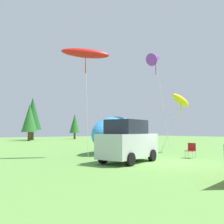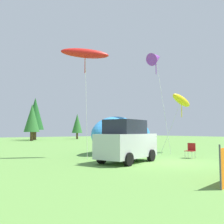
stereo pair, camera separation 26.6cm
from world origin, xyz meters
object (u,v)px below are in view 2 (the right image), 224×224
at_px(parked_car, 127,142).
at_px(kite_yellow_hero, 181,101).
at_px(kite_red_lizard, 85,54).
at_px(folding_chair, 191,149).
at_px(kite_purple_delta, 156,58).
at_px(inflatable_cat, 122,136).

relative_size(parked_car, kite_yellow_hero, 0.89).
bearing_deg(kite_red_lizard, folding_chair, -40.20).
bearing_deg(parked_car, folding_chair, -27.04).
xyz_separation_m(kite_red_lizard, kite_purple_delta, (6.14, -0.48, 0.68)).
xyz_separation_m(folding_chair, kite_red_lizard, (-5.05, 4.26, 6.15)).
relative_size(kite_red_lizard, kite_purple_delta, 0.88).
bearing_deg(kite_red_lizard, parked_car, -81.17).
relative_size(parked_car, kite_purple_delta, 0.51).
distance_m(parked_car, inflatable_cat, 6.83).
distance_m(folding_chair, kite_red_lizard, 9.03).
height_order(parked_car, folding_chair, parked_car).
relative_size(inflatable_cat, kite_yellow_hero, 1.86).
xyz_separation_m(parked_car, inflatable_cat, (4.14, 5.42, 0.19)).
distance_m(folding_chair, inflatable_cat, 6.24).
xyz_separation_m(parked_car, folding_chair, (4.50, -0.77, -0.56)).
bearing_deg(parked_car, kite_purple_delta, 10.94).
relative_size(folding_chair, kite_yellow_hero, 0.20).
distance_m(kite_purple_delta, kite_yellow_hero, 3.86).
relative_size(kite_red_lizard, kite_yellow_hero, 1.52).
bearing_deg(inflatable_cat, kite_red_lizard, 174.48).
bearing_deg(kite_purple_delta, folding_chair, -106.15).
relative_size(parked_car, kite_red_lizard, 0.59).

